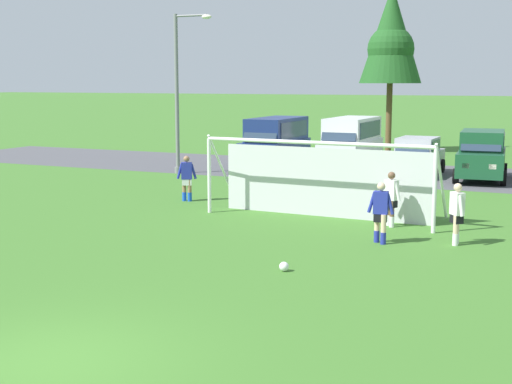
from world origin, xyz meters
name	(u,v)px	position (x,y,z in m)	size (l,w,h in m)	color
ground_plane	(342,207)	(0.00, 15.00, 0.00)	(400.00, 400.00, 0.00)	#3D7028
parking_lot_strip	(404,174)	(0.00, 24.62, 0.00)	(52.00, 8.40, 0.01)	#4C4C51
soccer_ball	(284,267)	(1.31, 6.40, 0.11)	(0.22, 0.22, 0.22)	white
soccer_goal	(323,177)	(0.01, 12.88, 1.29)	(7.48, 2.19, 2.57)	white
player_striker_near	(187,178)	(-5.47, 13.88, 0.82)	(0.73, 0.39, 1.64)	#936B4C
player_midfield_center	(457,214)	(4.45, 10.75, 0.82)	(0.47, 0.67, 1.64)	beige
player_defender_far	(381,213)	(2.58, 10.08, 0.82)	(0.74, 0.32, 1.64)	beige
player_winger_left	(391,199)	(2.30, 12.40, 0.82)	(0.68, 0.44, 1.64)	brown
parked_car_slot_far_left	(276,142)	(-6.17, 23.94, 1.34)	(2.22, 4.81, 2.52)	navy
parked_car_slot_left	(351,142)	(-2.82, 25.53, 1.34)	(2.25, 4.83, 2.52)	silver
parked_car_slot_center_left	(417,156)	(0.58, 24.63, 0.88)	(2.12, 4.24, 1.72)	#B2B2BC
parked_car_slot_center	(482,155)	(3.54, 23.93, 1.11)	(2.40, 4.73, 2.16)	#194C2D
tree_left_edge	(391,38)	(-3.27, 35.00, 6.86)	(3.75, 3.75, 9.99)	brown
street_lamp	(180,92)	(-9.56, 20.55, 3.79)	(2.00, 0.32, 7.30)	slate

